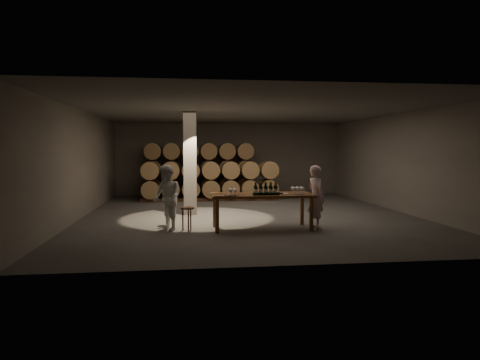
{
  "coord_description": "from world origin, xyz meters",
  "views": [
    {
      "loc": [
        -1.91,
        -13.2,
        2.04
      ],
      "look_at": [
        -0.29,
        -0.29,
        1.1
      ],
      "focal_mm": 32.0,
      "sensor_mm": 36.0,
      "label": 1
    }
  ],
  "objects": [
    {
      "name": "notebook_near",
      "position": [
        -0.86,
        -2.9,
        0.92
      ],
      "size": [
        0.27,
        0.24,
        0.03
      ],
      "primitive_type": "cube",
      "rotation": [
        0.0,
        0.0,
        0.25
      ],
      "color": "brown",
      "rests_on": "tasting_table"
    },
    {
      "name": "lying_bottles",
      "position": [
        0.06,
        -2.82,
        0.94
      ],
      "size": [
        0.77,
        0.08,
        0.08
      ],
      "color": "black",
      "rests_on": "tasting_table"
    },
    {
      "name": "notebook_corner",
      "position": [
        -1.12,
        -2.95,
        0.91
      ],
      "size": [
        0.23,
        0.3,
        0.03
      ],
      "primitive_type": "cube",
      "rotation": [
        0.0,
        0.0,
        -0.01
      ],
      "color": "brown",
      "rests_on": "tasting_table"
    },
    {
      "name": "barrel_stack_back",
      "position": [
        -1.35,
        5.2,
        1.2
      ],
      "size": [
        4.7,
        0.95,
        2.31
      ],
      "color": "brown",
      "rests_on": "ground"
    },
    {
      "name": "plate",
      "position": [
        0.53,
        -2.6,
        0.91
      ],
      "size": [
        0.25,
        0.25,
        0.01
      ],
      "primitive_type": "cylinder",
      "color": "white",
      "rests_on": "tasting_table"
    },
    {
      "name": "person_woman",
      "position": [
        -2.41,
        -2.4,
        0.83
      ],
      "size": [
        0.94,
        1.01,
        1.65
      ],
      "primitive_type": "imported",
      "rotation": [
        0.0,
        0.0,
        -1.07
      ],
      "color": "white",
      "rests_on": "ground"
    },
    {
      "name": "bottle_cluster",
      "position": [
        0.1,
        -2.49,
        1.01
      ],
      "size": [
        0.6,
        0.23,
        0.3
      ],
      "color": "black",
      "rests_on": "tasting_table"
    },
    {
      "name": "pen",
      "position": [
        -0.74,
        -2.94,
        0.91
      ],
      "size": [
        0.12,
        0.04,
        0.01
      ],
      "primitive_type": "cylinder",
      "rotation": [
        0.0,
        1.57,
        -0.27
      ],
      "color": "black",
      "rests_on": "tasting_table"
    },
    {
      "name": "person_man",
      "position": [
        1.39,
        -2.62,
        0.81
      ],
      "size": [
        0.55,
        0.69,
        1.63
      ],
      "primitive_type": "imported",
      "rotation": [
        0.0,
        0.0,
        1.89
      ],
      "color": "silver",
      "rests_on": "ground"
    },
    {
      "name": "stool",
      "position": [
        -1.9,
        -2.51,
        0.48
      ],
      "size": [
        0.35,
        0.35,
        0.59
      ],
      "rotation": [
        0.0,
        0.0,
        0.23
      ],
      "color": "brown",
      "rests_on": "ground"
    },
    {
      "name": "barrel_stack_front",
      "position": [
        -0.96,
        3.8,
        0.83
      ],
      "size": [
        5.48,
        0.95,
        1.57
      ],
      "color": "brown",
      "rests_on": "ground"
    },
    {
      "name": "glass_cluster_left",
      "position": [
        -0.77,
        -2.59,
        1.01
      ],
      "size": [
        0.19,
        0.52,
        0.16
      ],
      "color": "silver",
      "rests_on": "tasting_table"
    },
    {
      "name": "tasting_table",
      "position": [
        0.0,
        -2.5,
        0.8
      ],
      "size": [
        2.6,
        1.1,
        0.9
      ],
      "color": "brown",
      "rests_on": "ground"
    },
    {
      "name": "glass_cluster_right",
      "position": [
        0.91,
        -2.59,
        1.03
      ],
      "size": [
        0.31,
        0.31,
        0.18
      ],
      "color": "silver",
      "rests_on": "tasting_table"
    },
    {
      "name": "room",
      "position": [
        -1.8,
        0.2,
        1.6
      ],
      "size": [
        12.0,
        12.0,
        12.0
      ],
      "color": "#4A4845",
      "rests_on": "ground"
    }
  ]
}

